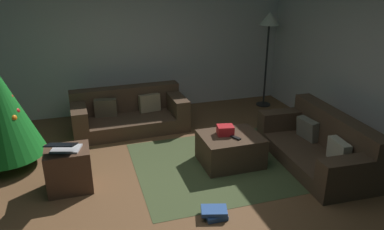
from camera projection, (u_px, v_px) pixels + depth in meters
ground_plane at (165, 198)px, 4.31m from camera, size 6.40×6.40×0.00m
rear_partition at (123, 42)px, 6.63m from camera, size 6.40×0.12×2.60m
couch_left at (129, 113)px, 6.18m from camera, size 1.89×0.94×0.66m
couch_right at (321, 145)px, 5.02m from camera, size 0.95×1.90×0.70m
ottoman at (230, 149)px, 5.03m from camera, size 0.81×0.66×0.42m
gift_box at (225, 130)px, 4.96m from camera, size 0.25×0.21×0.13m
tv_remote at (235, 138)px, 4.86m from camera, size 0.11×0.17×0.02m
side_table at (69, 169)px, 4.41m from camera, size 0.52×0.44×0.53m
laptop at (64, 147)px, 4.24m from camera, size 0.42×0.45×0.17m
book_stack at (215, 213)px, 3.96m from camera, size 0.32×0.26×0.10m
corner_lamp at (269, 26)px, 6.78m from camera, size 0.36×0.36×1.81m
area_rug at (230, 162)px, 5.11m from camera, size 2.60×2.00×0.01m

